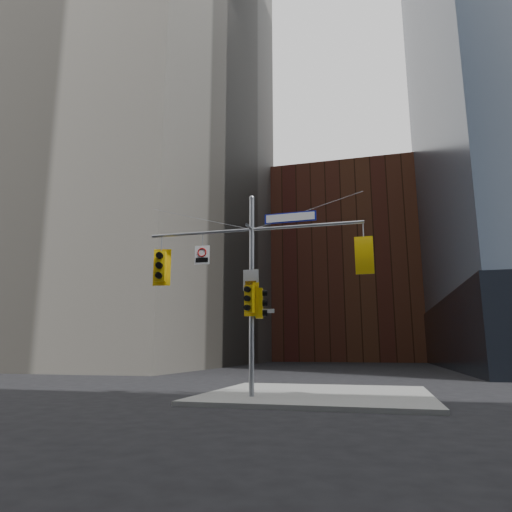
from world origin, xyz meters
The scene contains 14 objects.
ground centered at (0.00, 0.00, 0.00)m, with size 160.00×160.00×0.00m, color black.
sidewalk_corner centered at (2.00, 4.00, 0.07)m, with size 8.00×8.00×0.15m, color gray.
tower_nw centered at (-28.00, 32.00, 40.00)m, with size 36.00×36.00×80.00m, color gray.
brick_midrise centered at (0.00, 58.00, 14.00)m, with size 26.00×20.00×28.00m, color brown.
signal_assembly centered at (0.00, 1.99, 4.42)m, with size 8.00×0.80×7.30m.
traffic_light_west_arm centered at (-3.59, 2.01, 4.80)m, with size 0.67×0.60×1.41m.
traffic_light_east_arm centered at (3.95, 1.99, 4.80)m, with size 0.61×0.48×1.28m.
traffic_light_pole_side centered at (0.32, 2.01, 3.31)m, with size 0.44×0.37×1.05m.
traffic_light_pole_front centered at (0.00, 1.73, 3.44)m, with size 0.56×0.49×1.18m.
street_sign_blade centered at (1.43, 2.00, 6.35)m, with size 1.88×0.10×0.37m.
regulatory_sign_arm centered at (-1.91, 1.97, 5.17)m, with size 0.56×0.10×0.71m.
regulatory_sign_pole centered at (0.00, 1.88, 4.11)m, with size 0.56×0.06×0.74m.
street_blade_ew centered at (0.45, 2.00, 3.03)m, with size 0.72×0.13×0.15m.
street_blade_ns centered at (0.00, 2.45, 2.94)m, with size 0.13×0.84×0.17m.
Camera 1 is at (4.32, -13.49, 1.74)m, focal length 32.00 mm.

